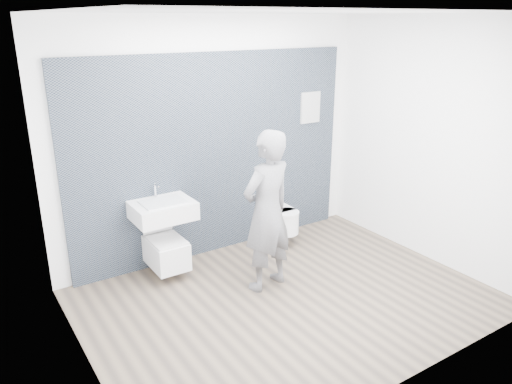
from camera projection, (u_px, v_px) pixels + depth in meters
ground at (288, 299)px, 5.16m from camera, size 4.00×4.00×0.00m
room_shell at (292, 134)px, 4.59m from camera, size 4.00×4.00×4.00m
tile_wall at (219, 247)px, 6.32m from camera, size 3.60×0.06×2.40m
washbasin at (163, 210)px, 5.42m from camera, size 0.65×0.49×0.49m
toilet_square at (166, 251)px, 5.57m from camera, size 0.37×0.53×0.71m
toilet_rounded at (281, 220)px, 6.37m from camera, size 0.32×0.54×0.30m
info_placard at (306, 225)px, 7.00m from camera, size 0.30×0.03×0.40m
visitor at (267, 212)px, 5.14m from camera, size 0.70×0.52×1.72m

